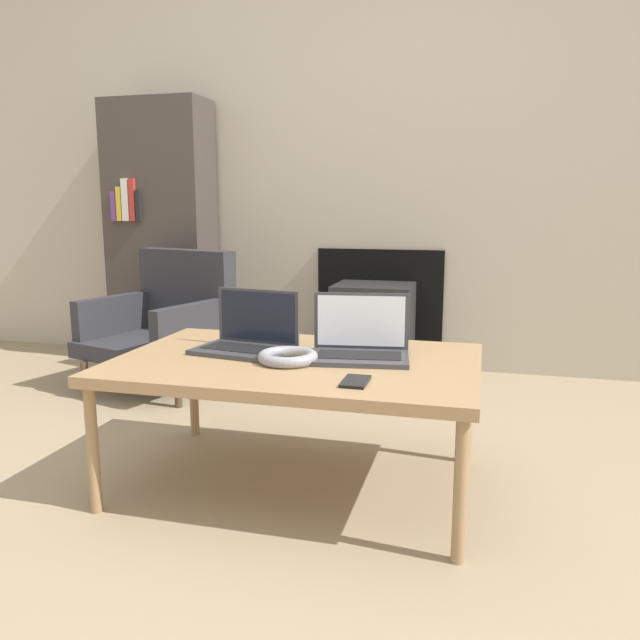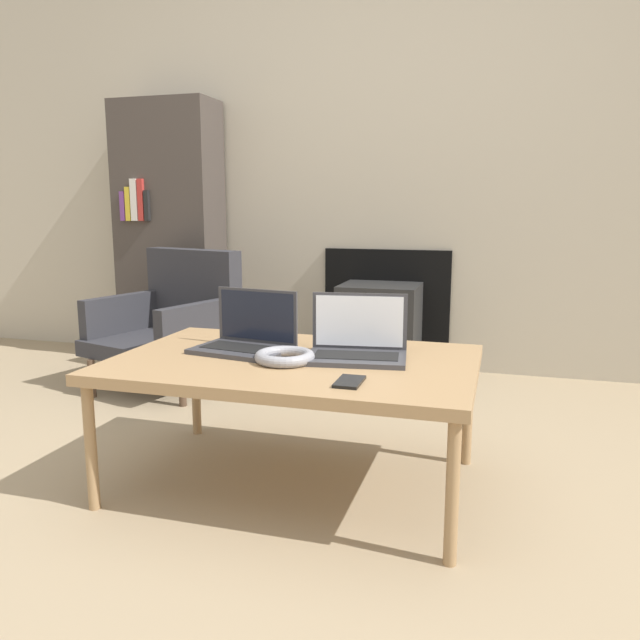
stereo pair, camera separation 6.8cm
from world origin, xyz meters
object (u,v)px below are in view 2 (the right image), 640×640
object	(u,v)px
phone	(349,382)
armchair	(174,318)
tv	(380,330)
laptop_left	(247,337)
headphones	(285,357)
laptop_right	(357,344)

from	to	relation	value
phone	armchair	bearing A→B (deg)	135.62
tv	laptop_left	bearing A→B (deg)	-98.15
laptop_left	tv	xyz separation A→B (m)	(0.20, 1.40, -0.23)
laptop_left	phone	bearing A→B (deg)	-25.08
headphones	tv	world-z (taller)	tv
laptop_right	armchair	world-z (taller)	armchair
laptop_left	headphones	distance (m)	0.22
laptop_left	phone	world-z (taller)	laptop_left
tv	laptop_right	bearing A→B (deg)	-82.21
laptop_right	tv	bearing A→B (deg)	90.07
laptop_right	tv	xyz separation A→B (m)	(-0.19, 1.40, -0.23)
laptop_left	tv	size ratio (longest dim) A/B	0.69
headphones	phone	size ratio (longest dim) A/B	1.55
headphones	armchair	distance (m)	1.45
headphones	armchair	xyz separation A→B (m)	(-0.99, 1.05, -0.11)
laptop_left	headphones	world-z (taller)	laptop_left
armchair	laptop_left	bearing A→B (deg)	-32.51
armchair	phone	bearing A→B (deg)	-28.23
laptop_left	laptop_right	distance (m)	0.39
phone	laptop_right	bearing A→B (deg)	98.89
laptop_right	headphones	bearing A→B (deg)	-156.87
laptop_right	tv	size ratio (longest dim) A/B	0.68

